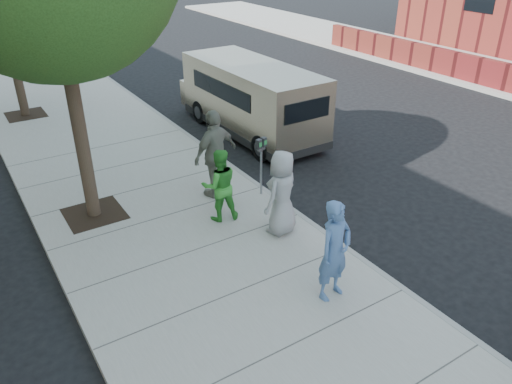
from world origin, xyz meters
The scene contains 9 objects.
ground centered at (0.00, 0.00, 0.00)m, with size 120.00×120.00×0.00m, color black.
sidewalk centered at (-1.00, 0.00, 0.07)m, with size 5.00×60.00×0.15m, color gray.
curb_face centered at (1.44, 0.00, 0.07)m, with size 0.12×60.00×0.16m, color gray.
parking_meter centered at (1.25, 1.22, 1.15)m, with size 0.30×0.17×1.38m.
van centered at (3.30, 4.97, 1.12)m, with size 2.00×5.74×2.12m.
person_officer centered at (0.28, -2.42, 1.04)m, with size 0.65×0.43×1.78m, color #48689A.
person_green_shirt centered at (-0.07, 0.77, 0.94)m, with size 0.77×0.60×1.58m, color green.
person_gray_shirt centered at (0.72, -0.33, 1.03)m, with size 0.86×0.56×1.75m, color #949597.
person_striped_polo centered at (0.38, 1.76, 1.17)m, with size 1.19×0.50×2.03m, color gray.
Camera 1 is at (-4.36, -7.32, 5.68)m, focal length 35.00 mm.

